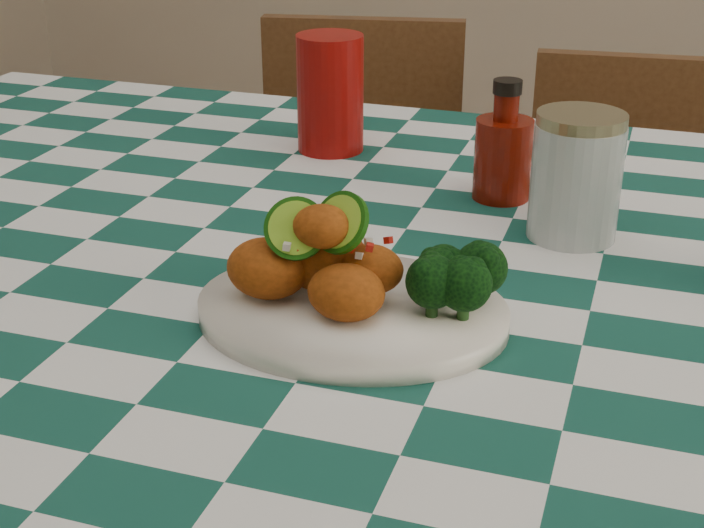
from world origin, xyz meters
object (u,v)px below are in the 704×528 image
(red_tumbler, at_px, (330,94))
(ketchup_bottle, at_px, (504,140))
(wooden_chair_right, at_px, (622,312))
(plate, at_px, (352,312))
(mason_jar, at_px, (576,176))
(wooden_chair_left, at_px, (351,260))
(fried_chicken_pile, at_px, (326,253))

(red_tumbler, bearing_deg, ketchup_bottle, -23.35)
(wooden_chair_right, bearing_deg, plate, -109.00)
(red_tumbler, bearing_deg, mason_jar, -30.12)
(ketchup_bottle, height_order, wooden_chair_left, ketchup_bottle)
(wooden_chair_left, bearing_deg, ketchup_bottle, -67.44)
(red_tumbler, xyz_separation_m, wooden_chair_right, (0.39, 0.41, -0.46))
(plate, relative_size, mason_jar, 2.06)
(mason_jar, bearing_deg, red_tumbler, 149.88)
(fried_chicken_pile, xyz_separation_m, red_tumbler, (-0.15, 0.44, 0.01))
(ketchup_bottle, bearing_deg, fried_chicken_pile, -105.09)
(mason_jar, bearing_deg, wooden_chair_left, 125.49)
(plate, bearing_deg, wooden_chair_left, 108.28)
(plate, distance_m, wooden_chair_right, 0.96)
(fried_chicken_pile, height_order, wooden_chair_right, fried_chicken_pile)
(red_tumbler, xyz_separation_m, mason_jar, (0.33, -0.19, -0.01))
(plate, distance_m, mason_jar, 0.30)
(fried_chicken_pile, distance_m, wooden_chair_right, 0.99)
(ketchup_bottle, xyz_separation_m, wooden_chair_left, (-0.36, 0.54, -0.44))
(plate, height_order, ketchup_bottle, ketchup_bottle)
(plate, relative_size, wooden_chair_left, 0.32)
(plate, height_order, wooden_chair_right, wooden_chair_right)
(red_tumbler, height_order, wooden_chair_right, red_tumbler)
(wooden_chair_left, bearing_deg, red_tumbler, -86.19)
(fried_chicken_pile, bearing_deg, wooden_chair_right, 74.62)
(red_tumbler, height_order, ketchup_bottle, red_tumbler)
(plate, distance_m, fried_chicken_pile, 0.06)
(plate, height_order, wooden_chair_left, wooden_chair_left)
(plate, bearing_deg, fried_chicken_pile, 180.00)
(red_tumbler, height_order, wooden_chair_left, red_tumbler)
(fried_chicken_pile, bearing_deg, plate, 0.00)
(fried_chicken_pile, xyz_separation_m, ketchup_bottle, (0.09, 0.34, 0.01))
(fried_chicken_pile, relative_size, red_tumbler, 0.92)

